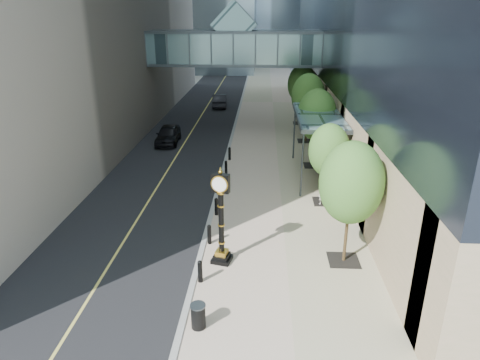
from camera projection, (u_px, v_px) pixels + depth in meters
The scene contains 13 objects.
ground at pixel (265, 300), 16.95m from camera, with size 320.00×320.00×0.00m, color gray.
road at pixel (210, 102), 54.48m from camera, with size 8.00×180.00×0.02m, color black.
sidewalk at pixel (273, 102), 54.07m from camera, with size 8.00×180.00×0.06m, color tan.
curb at pixel (241, 102), 54.27m from camera, with size 0.25×180.00×0.07m, color gray.
skywalk at pixel (235, 46), 40.31m from camera, with size 17.00×4.20×5.80m.
entrance_canopy at pixel (319, 117), 28.26m from camera, with size 3.00×8.00×4.38m.
bollard_row at pixel (219, 196), 25.27m from camera, with size 0.20×16.20×0.90m.
street_trees at pixel (315, 112), 31.17m from camera, with size 2.86×28.81×5.88m.
street_clock at pixel (221, 223), 18.79m from camera, with size 1.01×1.01×4.42m.
trash_bin at pixel (198, 317), 15.23m from camera, with size 0.52×0.52×0.90m, color black.
pedestrian at pixel (323, 192), 24.96m from camera, with size 0.59×0.39×1.62m, color #BBB9AC.
car_near at pixel (168, 134), 36.95m from camera, with size 1.82×4.53×1.54m, color black.
car_far at pixel (220, 100), 51.36m from camera, with size 1.60×4.60×1.52m, color black.
Camera 1 is at (-0.21, -14.08, 10.62)m, focal length 32.00 mm.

